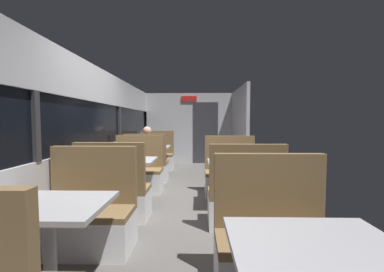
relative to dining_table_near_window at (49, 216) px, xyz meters
name	(u,v)px	position (x,y,z in m)	size (l,w,h in m)	color
ground_plane	(181,206)	(0.89, 2.09, -0.65)	(3.30, 9.20, 0.02)	#514F4C
carriage_window_panel_left	(91,138)	(-0.56, 2.09, 0.47)	(0.09, 8.48, 2.30)	#B2B2B7
carriage_end_bulkhead	(191,129)	(0.95, 6.28, 0.50)	(2.90, 0.11, 2.30)	#B2B2B7
carriage_aisle_panel_right	(239,129)	(2.34, 5.09, 0.51)	(0.08, 2.40, 2.30)	#B2B2B7
dining_table_near_window	(49,216)	(0.00, 0.00, 0.00)	(0.90, 0.70, 0.74)	#9E9EA3
bench_near_window_facing_entry	(89,219)	(0.00, 0.70, -0.31)	(0.95, 0.50, 1.10)	silver
dining_table_mid_window	(128,165)	(0.00, 2.22, 0.00)	(0.90, 0.70, 0.74)	#9E9EA3
bench_mid_window_facing_end	(114,196)	(0.00, 1.52, -0.31)	(0.95, 0.50, 1.10)	silver
bench_mid_window_facing_entry	(138,175)	(0.00, 2.92, -0.31)	(0.95, 0.50, 1.10)	silver
dining_table_far_window	(152,150)	(0.00, 4.44, 0.00)	(0.90, 0.70, 0.74)	#9E9EA3
bench_far_window_facing_end	(147,167)	(0.00, 3.74, -0.31)	(0.95, 0.50, 1.10)	silver
bench_far_window_facing_entry	(157,158)	(0.00, 5.14, -0.31)	(0.95, 0.50, 1.10)	silver
dining_table_front_aisle	(316,262)	(1.79, -0.60, 0.00)	(0.90, 0.70, 0.74)	#9E9EA3
bench_front_aisle_facing_entry	(274,250)	(1.79, 0.10, -0.31)	(0.95, 0.50, 1.10)	silver
dining_table_rear_aisle	(237,168)	(1.79, 2.02, 0.00)	(0.90, 0.70, 0.74)	#9E9EA3
bench_rear_aisle_facing_end	(245,202)	(1.79, 1.32, -0.31)	(0.95, 0.50, 1.10)	silver
bench_rear_aisle_facing_entry	(230,177)	(1.79, 2.72, -0.31)	(0.95, 0.50, 1.10)	silver
seated_passenger	(147,157)	(0.00, 3.81, -0.10)	(0.47, 0.55, 1.26)	#26262D
coffee_cup_primary	(126,158)	(0.01, 2.08, 0.15)	(0.07, 0.07, 0.09)	white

